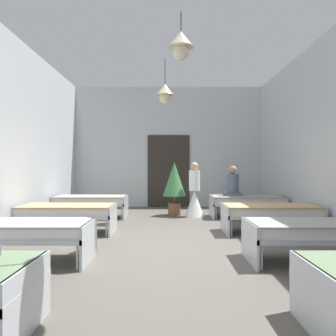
% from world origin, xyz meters
% --- Properties ---
extents(ground_plane, '(6.84, 10.66, 0.10)m').
position_xyz_m(ground_plane, '(0.00, 0.00, -0.05)').
color(ground_plane, '#59544C').
extents(room_shell, '(6.64, 10.26, 4.03)m').
position_xyz_m(room_shell, '(0.00, 1.29, 2.02)').
color(room_shell, silver).
rests_on(room_shell, ground).
extents(bed_left_row_1, '(1.90, 0.84, 0.57)m').
position_xyz_m(bed_left_row_1, '(-2.07, -0.95, 0.44)').
color(bed_left_row_1, '#B7BCC1').
rests_on(bed_left_row_1, ground).
extents(bed_right_row_1, '(1.90, 0.84, 0.57)m').
position_xyz_m(bed_right_row_1, '(2.07, -0.95, 0.44)').
color(bed_right_row_1, '#B7BCC1').
rests_on(bed_right_row_1, ground).
extents(bed_left_row_2, '(1.90, 0.84, 0.57)m').
position_xyz_m(bed_left_row_2, '(-2.07, 0.95, 0.44)').
color(bed_left_row_2, '#B7BCC1').
rests_on(bed_left_row_2, ground).
extents(bed_right_row_2, '(1.90, 0.84, 0.57)m').
position_xyz_m(bed_right_row_2, '(2.07, 0.95, 0.44)').
color(bed_right_row_2, '#B7BCC1').
rests_on(bed_right_row_2, ground).
extents(bed_left_row_3, '(1.90, 0.84, 0.57)m').
position_xyz_m(bed_left_row_3, '(-2.07, 2.85, 0.44)').
color(bed_left_row_3, '#B7BCC1').
rests_on(bed_left_row_3, ground).
extents(bed_right_row_3, '(1.90, 0.84, 0.57)m').
position_xyz_m(bed_right_row_3, '(2.07, 2.85, 0.44)').
color(bed_right_row_3, '#B7BCC1').
rests_on(bed_right_row_3, ground).
extents(nurse_near_aisle, '(0.52, 0.52, 1.49)m').
position_xyz_m(nurse_near_aisle, '(0.70, 3.02, 0.53)').
color(nurse_near_aisle, white).
rests_on(nurse_near_aisle, ground).
extents(patient_seated_secondary, '(0.44, 0.44, 0.80)m').
position_xyz_m(patient_seated_secondary, '(1.72, 2.94, 0.87)').
color(patient_seated_secondary, '#515B70').
rests_on(patient_seated_secondary, bed_right_row_3).
extents(potted_plant, '(0.62, 0.62, 1.47)m').
position_xyz_m(potted_plant, '(0.16, 3.18, 0.92)').
color(potted_plant, brown).
rests_on(potted_plant, ground).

